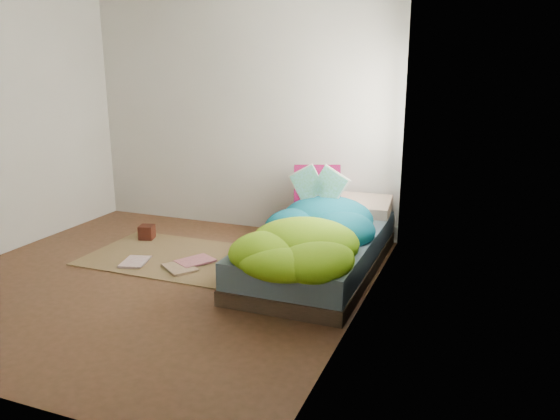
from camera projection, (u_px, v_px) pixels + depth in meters
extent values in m
cube|color=#4A301C|center=(155.00, 280.00, 4.63)|extent=(3.50, 3.50, 0.00)
cube|color=beige|center=(240.00, 110.00, 5.87)|extent=(3.50, 0.04, 2.60)
cube|color=beige|center=(363.00, 137.00, 3.68)|extent=(0.04, 3.50, 2.60)
cube|color=white|center=(387.00, 111.00, 4.47)|extent=(0.01, 1.00, 1.20)
cube|color=#312A1B|center=(317.00, 264.00, 4.84)|extent=(1.00, 2.00, 0.12)
cube|color=slate|center=(318.00, 246.00, 4.79)|extent=(0.98, 1.96, 0.22)
cube|color=brown|center=(174.00, 257.00, 5.18)|extent=(1.60, 1.10, 0.01)
cube|color=beige|center=(358.00, 207.00, 5.39)|extent=(0.65, 0.43, 0.14)
cube|color=#4C0523|center=(317.00, 188.00, 5.46)|extent=(0.48, 0.30, 0.46)
cube|color=#340E0C|center=(147.00, 232.00, 5.68)|extent=(0.18, 0.18, 0.14)
imported|color=silver|center=(124.00, 261.00, 5.00)|extent=(0.29, 0.34, 0.02)
imported|color=#D17882|center=(188.00, 258.00, 5.08)|extent=(0.37, 0.40, 0.03)
imported|color=tan|center=(168.00, 270.00, 4.78)|extent=(0.39, 0.37, 0.02)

